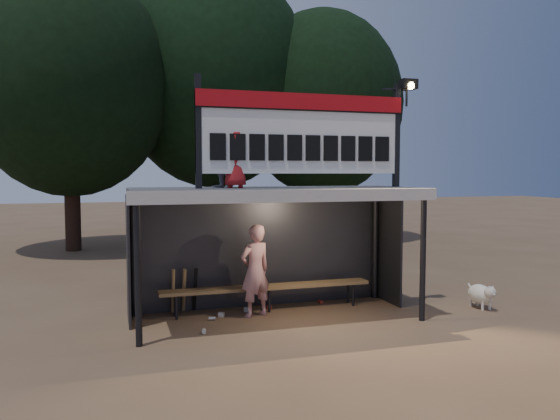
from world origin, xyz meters
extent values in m
plane|color=brown|center=(0.00, 0.00, 0.00)|extent=(80.00, 80.00, 0.00)
imported|color=silver|center=(-0.32, 0.24, 0.83)|extent=(0.71, 0.58, 1.66)
imported|color=gray|center=(-0.94, 0.34, 2.90)|extent=(0.71, 0.69, 1.15)
imported|color=maroon|center=(-0.71, 0.05, 2.81)|extent=(0.55, 0.44, 0.99)
cube|color=#3E3E40|center=(0.00, 0.00, 2.26)|extent=(5.00, 2.00, 0.12)
cube|color=silver|center=(0.00, -1.02, 2.22)|extent=(5.10, 0.06, 0.20)
cylinder|color=black|center=(-2.40, -0.90, 1.10)|extent=(0.10, 0.10, 2.20)
cylinder|color=black|center=(2.40, -0.90, 1.10)|extent=(0.10, 0.10, 2.20)
cylinder|color=black|center=(-2.40, 0.90, 1.10)|extent=(0.10, 0.10, 2.20)
cylinder|color=black|center=(2.40, 0.90, 1.10)|extent=(0.10, 0.10, 2.20)
cube|color=black|center=(0.00, 1.00, 1.10)|extent=(5.00, 0.04, 2.20)
cube|color=black|center=(-2.50, 0.50, 1.10)|extent=(0.04, 1.00, 2.20)
cube|color=black|center=(2.50, 0.50, 1.10)|extent=(0.04, 1.00, 2.20)
cylinder|color=black|center=(0.00, 1.00, 2.15)|extent=(5.00, 0.06, 0.06)
cube|color=black|center=(-1.35, 0.00, 3.27)|extent=(0.10, 0.10, 1.90)
cube|color=black|center=(2.35, 0.00, 3.27)|extent=(0.10, 0.10, 1.90)
cube|color=white|center=(0.50, 0.00, 3.27)|extent=(3.80, 0.08, 1.40)
cube|color=#B90D13|center=(0.50, -0.05, 3.83)|extent=(3.80, 0.04, 0.28)
cube|color=black|center=(0.50, -0.06, 3.68)|extent=(3.80, 0.02, 0.03)
cube|color=black|center=(-1.03, -0.05, 3.02)|extent=(0.27, 0.03, 0.45)
cube|color=black|center=(-0.69, -0.05, 3.02)|extent=(0.27, 0.03, 0.45)
cube|color=black|center=(-0.35, -0.05, 3.02)|extent=(0.27, 0.03, 0.45)
cube|color=black|center=(-0.01, -0.05, 3.02)|extent=(0.27, 0.03, 0.45)
cube|color=black|center=(0.33, -0.05, 3.02)|extent=(0.27, 0.03, 0.45)
cube|color=black|center=(0.67, -0.05, 3.02)|extent=(0.27, 0.03, 0.45)
cube|color=black|center=(1.01, -0.05, 3.02)|extent=(0.27, 0.03, 0.45)
cube|color=black|center=(1.35, -0.05, 3.02)|extent=(0.27, 0.03, 0.45)
cube|color=black|center=(1.69, -0.05, 3.02)|extent=(0.27, 0.03, 0.45)
cube|color=black|center=(2.03, -0.05, 3.02)|extent=(0.27, 0.03, 0.45)
cylinder|color=black|center=(2.30, 0.00, 4.12)|extent=(0.50, 0.04, 0.04)
cylinder|color=black|center=(2.55, 0.00, 3.97)|extent=(0.04, 0.04, 0.30)
cube|color=black|center=(2.55, -0.05, 4.22)|extent=(0.30, 0.22, 0.18)
sphere|color=#FFD88C|center=(2.55, -0.14, 4.18)|extent=(0.14, 0.14, 0.14)
cube|color=olive|center=(0.00, 0.55, 0.45)|extent=(4.00, 0.35, 0.06)
cylinder|color=black|center=(-1.70, 0.43, 0.23)|extent=(0.05, 0.05, 0.45)
cylinder|color=black|center=(-1.70, 0.67, 0.23)|extent=(0.05, 0.05, 0.45)
cylinder|color=black|center=(0.00, 0.43, 0.23)|extent=(0.05, 0.05, 0.45)
cylinder|color=black|center=(0.00, 0.67, 0.23)|extent=(0.05, 0.05, 0.45)
cylinder|color=black|center=(1.70, 0.43, 0.23)|extent=(0.05, 0.05, 0.45)
cylinder|color=black|center=(1.70, 0.67, 0.23)|extent=(0.05, 0.05, 0.45)
cylinder|color=black|center=(-4.00, 10.00, 1.87)|extent=(0.50, 0.50, 3.74)
ellipsoid|color=black|center=(-4.00, 10.00, 5.53)|extent=(6.46, 6.46, 7.48)
cylinder|color=black|center=(1.00, 11.50, 2.09)|extent=(0.50, 0.50, 4.18)
ellipsoid|color=black|center=(1.00, 11.50, 6.18)|extent=(7.22, 7.22, 8.36)
cylinder|color=black|center=(5.00, 10.50, 1.76)|extent=(0.50, 0.50, 3.52)
ellipsoid|color=black|center=(5.00, 10.50, 5.20)|extent=(6.08, 6.08, 7.04)
ellipsoid|color=white|center=(3.95, -0.44, 0.27)|extent=(0.36, 0.58, 0.36)
sphere|color=silver|center=(3.95, -0.72, 0.36)|extent=(0.22, 0.22, 0.22)
cone|color=beige|center=(3.95, -0.82, 0.34)|extent=(0.10, 0.10, 0.10)
cone|color=beige|center=(3.90, -0.74, 0.46)|extent=(0.06, 0.06, 0.07)
cone|color=beige|center=(4.00, -0.74, 0.46)|extent=(0.06, 0.06, 0.07)
cylinder|color=silver|center=(3.87, -0.62, 0.09)|extent=(0.05, 0.05, 0.18)
cylinder|color=white|center=(4.03, -0.62, 0.09)|extent=(0.05, 0.05, 0.18)
cylinder|color=beige|center=(3.87, -0.26, 0.09)|extent=(0.05, 0.05, 0.18)
cylinder|color=beige|center=(4.03, -0.26, 0.09)|extent=(0.05, 0.05, 0.18)
cylinder|color=beige|center=(3.95, -0.14, 0.34)|extent=(0.04, 0.16, 0.14)
cylinder|color=olive|center=(-1.72, 0.82, 0.43)|extent=(0.07, 0.27, 0.84)
cylinder|color=olive|center=(-1.52, 0.82, 0.43)|extent=(0.07, 0.30, 0.83)
cylinder|color=black|center=(-1.32, 0.82, 0.43)|extent=(0.07, 0.32, 0.83)
cube|color=#AA311D|center=(0.05, 0.65, 0.04)|extent=(0.11, 0.08, 0.08)
cylinder|color=silver|center=(-1.11, 0.19, 0.04)|extent=(0.13, 0.08, 0.07)
cube|color=beige|center=(-0.91, 0.38, 0.04)|extent=(0.12, 0.11, 0.08)
cylinder|color=#AB2E1D|center=(1.16, 0.79, 0.04)|extent=(0.07, 0.12, 0.07)
cube|color=#B1B2B7|center=(-0.38, 0.60, 0.04)|extent=(0.12, 0.11, 0.08)
cylinder|color=beige|center=(-1.37, -0.53, 0.04)|extent=(0.08, 0.13, 0.07)
camera|label=1|loc=(-2.74, -9.14, 2.60)|focal=35.00mm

